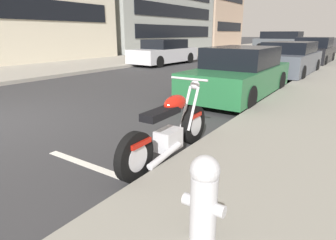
% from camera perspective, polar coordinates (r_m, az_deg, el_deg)
% --- Properties ---
extents(sidewalk_far_curb, '(120.00, 5.00, 0.14)m').
position_cam_1_polar(sidewalk_far_curb, '(19.29, -7.84, 11.85)').
color(sidewalk_far_curb, gray).
rests_on(sidewalk_far_curb, ground).
extents(parking_stall_stripe, '(0.12, 2.20, 0.01)m').
position_cam_1_polar(parking_stall_stripe, '(3.96, -12.93, -9.80)').
color(parking_stall_stripe, silver).
rests_on(parking_stall_stripe, ground).
extents(parked_motorcycle, '(2.15, 0.62, 1.12)m').
position_cam_1_polar(parked_motorcycle, '(4.06, 0.29, -2.18)').
color(parked_motorcycle, black).
rests_on(parked_motorcycle, ground).
extents(parked_car_second_in_row, '(4.37, 1.79, 1.40)m').
position_cam_1_polar(parked_car_second_in_row, '(8.40, 14.17, 8.95)').
color(parked_car_second_in_row, '#236638').
rests_on(parked_car_second_in_row, ground).
extents(parked_car_near_corner, '(4.69, 2.01, 1.41)m').
position_cam_1_polar(parked_car_near_corner, '(13.46, 23.06, 11.13)').
color(parked_car_near_corner, '#4C515B').
rests_on(parked_car_near_corner, ground).
extents(parked_car_across_street, '(4.56, 2.01, 1.53)m').
position_cam_1_polar(parked_car_across_street, '(19.16, 27.06, 12.11)').
color(parked_car_across_street, black).
rests_on(parked_car_across_street, ground).
extents(crossing_truck, '(2.48, 5.28, 1.91)m').
position_cam_1_polar(crossing_truck, '(31.78, 21.65, 14.51)').
color(crossing_truck, '#4C5156').
rests_on(crossing_truck, ground).
extents(car_opposite_curb, '(4.64, 1.98, 1.41)m').
position_cam_1_polar(car_opposite_curb, '(17.04, -0.79, 13.37)').
color(car_opposite_curb, silver).
rests_on(car_opposite_curb, ground).
extents(fire_hydrant, '(0.24, 0.36, 0.73)m').
position_cam_1_polar(fire_hydrant, '(2.36, 7.21, -14.81)').
color(fire_hydrant, '#B7B7BC').
rests_on(fire_hydrant, sidewalk_near_curb).
extents(townhouse_mid_block, '(15.13, 9.72, 8.62)m').
position_cam_1_polar(townhouse_mid_block, '(31.37, -5.97, 21.61)').
color(townhouse_mid_block, '#939993').
rests_on(townhouse_mid_block, ground).
extents(townhouse_behind_pole, '(9.18, 9.30, 11.51)m').
position_cam_1_polar(townhouse_behind_pole, '(42.00, 6.28, 22.40)').
color(townhouse_behind_pole, tan).
rests_on(townhouse_behind_pole, ground).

